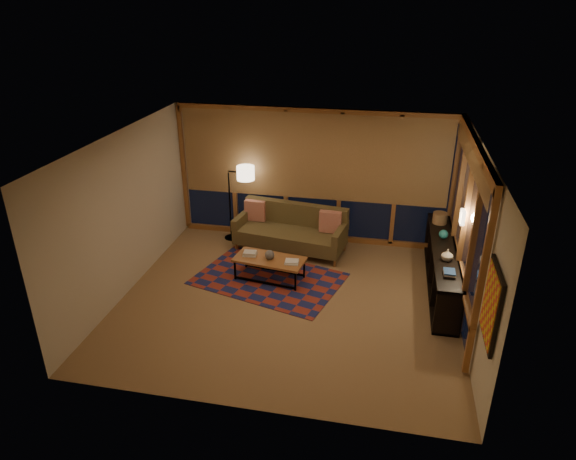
% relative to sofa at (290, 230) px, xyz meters
% --- Properties ---
extents(floor, '(5.50, 5.00, 0.01)m').
position_rel_sofa_xyz_m(floor, '(0.33, -1.82, -0.44)').
color(floor, '#A57F56').
rests_on(floor, ground).
extents(ceiling, '(5.50, 5.00, 0.01)m').
position_rel_sofa_xyz_m(ceiling, '(0.33, -1.82, 2.26)').
color(ceiling, white).
rests_on(ceiling, walls).
extents(walls, '(5.51, 5.01, 2.70)m').
position_rel_sofa_xyz_m(walls, '(0.33, -1.82, 0.91)').
color(walls, beige).
rests_on(walls, floor).
extents(window_wall_back, '(5.30, 0.16, 2.60)m').
position_rel_sofa_xyz_m(window_wall_back, '(0.33, 0.61, 0.91)').
color(window_wall_back, '#9A5E34').
rests_on(window_wall_back, walls).
extents(window_wall_right, '(0.16, 3.70, 2.60)m').
position_rel_sofa_xyz_m(window_wall_right, '(3.01, -1.22, 0.91)').
color(window_wall_right, '#9A5E34').
rests_on(window_wall_right, walls).
extents(wall_art, '(0.06, 0.74, 0.94)m').
position_rel_sofa_xyz_m(wall_art, '(3.04, -3.67, 1.01)').
color(wall_art, red).
rests_on(wall_art, walls).
extents(wall_sconce, '(0.12, 0.18, 0.22)m').
position_rel_sofa_xyz_m(wall_sconce, '(2.95, -1.37, 1.11)').
color(wall_sconce, '#FBE2BB').
rests_on(wall_sconce, walls).
extents(sofa, '(2.24, 1.18, 0.87)m').
position_rel_sofa_xyz_m(sofa, '(0.00, 0.00, 0.00)').
color(sofa, brown).
rests_on(sofa, floor).
extents(pillow_left, '(0.42, 0.15, 0.42)m').
position_rel_sofa_xyz_m(pillow_left, '(-0.78, 0.31, 0.21)').
color(pillow_left, '#B41E12').
rests_on(pillow_left, sofa).
extents(pillow_right, '(0.43, 0.16, 0.42)m').
position_rel_sofa_xyz_m(pillow_right, '(0.78, 0.05, 0.21)').
color(pillow_right, '#B41E12').
rests_on(pillow_right, sofa).
extents(area_rug, '(2.84, 2.27, 0.01)m').
position_rel_sofa_xyz_m(area_rug, '(-0.15, -1.20, -0.43)').
color(area_rug, maroon).
rests_on(area_rug, floor).
extents(coffee_table, '(1.31, 0.74, 0.41)m').
position_rel_sofa_xyz_m(coffee_table, '(-0.13, -1.19, -0.23)').
color(coffee_table, '#9A5E34').
rests_on(coffee_table, floor).
extents(book_stack_a, '(0.26, 0.21, 0.07)m').
position_rel_sofa_xyz_m(book_stack_a, '(-0.50, -1.14, 0.01)').
color(book_stack_a, silver).
rests_on(book_stack_a, coffee_table).
extents(book_stack_b, '(0.28, 0.23, 0.05)m').
position_rel_sofa_xyz_m(book_stack_b, '(0.28, -1.27, 0.00)').
color(book_stack_b, silver).
rests_on(book_stack_b, coffee_table).
extents(ceramic_pot, '(0.19, 0.19, 0.17)m').
position_rel_sofa_xyz_m(ceramic_pot, '(-0.13, -1.21, 0.06)').
color(ceramic_pot, black).
rests_on(ceramic_pot, coffee_table).
extents(floor_lamp, '(0.57, 0.41, 1.60)m').
position_rel_sofa_xyz_m(floor_lamp, '(-1.31, 0.30, 0.37)').
color(floor_lamp, black).
rests_on(floor_lamp, floor).
extents(bookshelf, '(0.40, 3.01, 0.75)m').
position_rel_sofa_xyz_m(bookshelf, '(2.82, -0.82, -0.06)').
color(bookshelf, black).
rests_on(bookshelf, floor).
extents(basket, '(0.32, 0.32, 0.20)m').
position_rel_sofa_xyz_m(basket, '(2.80, 0.19, 0.42)').
color(basket, '#926A44').
rests_on(basket, bookshelf).
extents(teal_bowl, '(0.18, 0.18, 0.16)m').
position_rel_sofa_xyz_m(teal_bowl, '(2.82, -0.48, 0.40)').
color(teal_bowl, '#227574').
rests_on(teal_bowl, bookshelf).
extents(vase, '(0.21, 0.21, 0.20)m').
position_rel_sofa_xyz_m(vase, '(2.82, -1.30, 0.41)').
color(vase, '#B8AC90').
rests_on(vase, bookshelf).
extents(shelf_book_stack, '(0.19, 0.26, 0.07)m').
position_rel_sofa_xyz_m(shelf_book_stack, '(2.82, -1.79, 0.35)').
color(shelf_book_stack, silver).
rests_on(shelf_book_stack, bookshelf).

